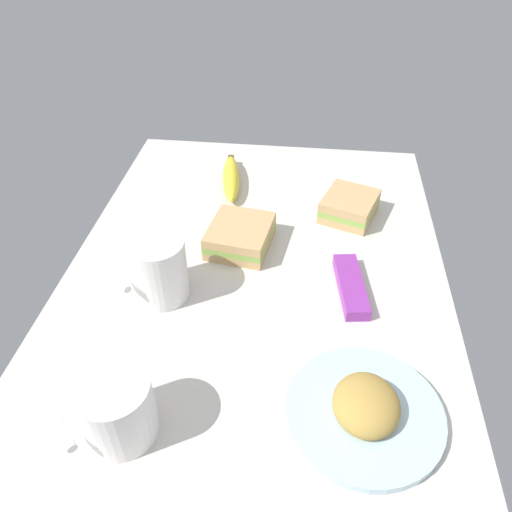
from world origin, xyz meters
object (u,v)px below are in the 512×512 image
plate_of_food (365,409)px  banana (231,178)px  coffee_mug_black (117,408)px  sandwich_main (240,236)px  coffee_mug_milky (158,268)px  sandwich_side (349,206)px  snack_bar (351,286)px

plate_of_food → banana: bearing=25.6°
coffee_mug_black → sandwich_main: bearing=-13.8°
coffee_mug_milky → sandwich_side: coffee_mug_milky is taller
sandwich_main → sandwich_side: same height
plate_of_food → banana: (52.78, 25.25, 0.34)cm
coffee_mug_milky → sandwich_side: 39.66cm
coffee_mug_milky → coffee_mug_black: bearing=-176.6°
sandwich_side → sandwich_main: bearing=120.9°
plate_of_food → sandwich_side: size_ratio=1.57×
plate_of_food → coffee_mug_black: 30.43cm
plate_of_food → sandwich_main: 38.38cm
coffee_mug_milky → snack_bar: coffee_mug_milky is taller
coffee_mug_milky → banana: bearing=-9.9°
sandwich_side → snack_bar: bearing=179.6°
coffee_mug_black → coffee_mug_milky: 24.28cm
coffee_mug_black → coffee_mug_milky: size_ratio=1.01×
coffee_mug_black → banana: coffee_mug_black is taller
snack_bar → banana: bearing=30.8°
coffee_mug_black → sandwich_main: 39.13cm
banana → coffee_mug_milky: bearing=170.1°
sandwich_side → banana: 25.81cm
plate_of_food → snack_bar: 23.04cm
banana → snack_bar: (-29.77, -24.18, -0.73)cm
plate_of_food → snack_bar: size_ratio=1.46×
banana → snack_bar: bearing=-140.9°
sandwich_main → snack_bar: sandwich_main is taller
coffee_mug_milky → sandwich_main: (13.71, -10.76, -3.19)cm
coffee_mug_black → coffee_mug_milky: bearing=3.4°
sandwich_main → snack_bar: 21.60cm
sandwich_main → snack_bar: size_ratio=0.94×
coffee_mug_milky → banana: (34.02, -5.97, -3.66)cm
plate_of_food → sandwich_main: bearing=32.2°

